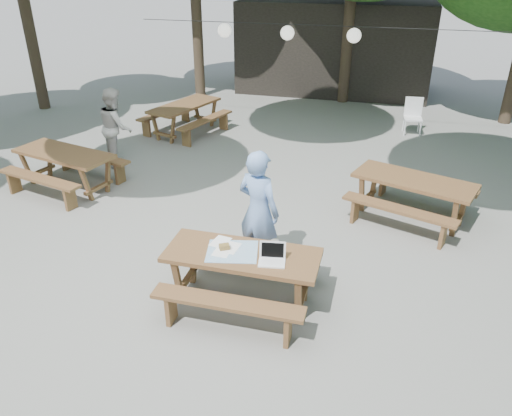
{
  "coord_description": "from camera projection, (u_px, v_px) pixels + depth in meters",
  "views": [
    {
      "loc": [
        2.31,
        -6.46,
        4.23
      ],
      "look_at": [
        0.75,
        -0.58,
        1.05
      ],
      "focal_mm": 35.0,
      "sensor_mm": 36.0,
      "label": 1
    }
  ],
  "objects": [
    {
      "name": "picnic_table_nw",
      "position": [
        67.0,
        169.0,
        9.74
      ],
      "size": [
        2.22,
        1.99,
        0.75
      ],
      "rotation": [
        0.0,
        0.0,
        -0.24
      ],
      "color": "brown",
      "rests_on": "ground"
    },
    {
      "name": "main_picnic_table",
      "position": [
        242.0,
        276.0,
        6.57
      ],
      "size": [
        2.0,
        1.58,
        0.75
      ],
      "color": "brown",
      "rests_on": "ground"
    },
    {
      "name": "picnic_table_ne",
      "position": [
        412.0,
        198.0,
        8.62
      ],
      "size": [
        2.32,
        2.12,
        0.75
      ],
      "rotation": [
        0.0,
        0.0,
        -0.34
      ],
      "color": "brown",
      "rests_on": "ground"
    },
    {
      "name": "picnic_table_far_w",
      "position": [
        185.0,
        118.0,
        12.67
      ],
      "size": [
        2.09,
        2.3,
        0.75
      ],
      "rotation": [
        0.0,
        0.0,
        1.26
      ],
      "color": "brown",
      "rests_on": "ground"
    },
    {
      "name": "second_person",
      "position": [
        116.0,
        127.0,
        10.65
      ],
      "size": [
        0.96,
        1.02,
        1.67
      ],
      "primitive_type": "imported",
      "rotation": [
        0.0,
        0.0,
        2.12
      ],
      "color": "silver",
      "rests_on": "ground"
    },
    {
      "name": "plastic_chair",
      "position": [
        412.0,
        124.0,
        12.68
      ],
      "size": [
        0.48,
        0.48,
        0.9
      ],
      "rotation": [
        0.0,
        0.0,
        0.09
      ],
      "color": "white",
      "rests_on": "ground"
    },
    {
      "name": "woman",
      "position": [
        259.0,
        211.0,
        7.09
      ],
      "size": [
        0.78,
        0.65,
        1.82
      ],
      "primitive_type": "imported",
      "rotation": [
        0.0,
        0.0,
        2.77
      ],
      "color": "#779CD9",
      "rests_on": "ground"
    },
    {
      "name": "pavilion",
      "position": [
        335.0,
        46.0,
        16.25
      ],
      "size": [
        6.0,
        3.0,
        2.8
      ],
      "primitive_type": "cube",
      "color": "black",
      "rests_on": "ground"
    },
    {
      "name": "ground",
      "position": [
        220.0,
        244.0,
        8.01
      ],
      "size": [
        80.0,
        80.0,
        0.0
      ],
      "primitive_type": "plane",
      "color": "slate",
      "rests_on": "ground"
    },
    {
      "name": "laptop",
      "position": [
        272.0,
        257.0,
        6.21
      ],
      "size": [
        0.37,
        0.31,
        0.24
      ],
      "rotation": [
        0.0,
        0.0,
        0.16
      ],
      "color": "white",
      "rests_on": "main_picnic_table"
    },
    {
      "name": "tabletop_clutter",
      "position": [
        230.0,
        250.0,
        6.44
      ],
      "size": [
        0.75,
        0.67,
        0.08
      ],
      "color": "teal",
      "rests_on": "main_picnic_table"
    },
    {
      "name": "paper_lanterns",
      "position": [
        288.0,
        33.0,
        12.09
      ],
      "size": [
        9.0,
        0.34,
        0.38
      ],
      "color": "black",
      "rests_on": "ground"
    }
  ]
}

